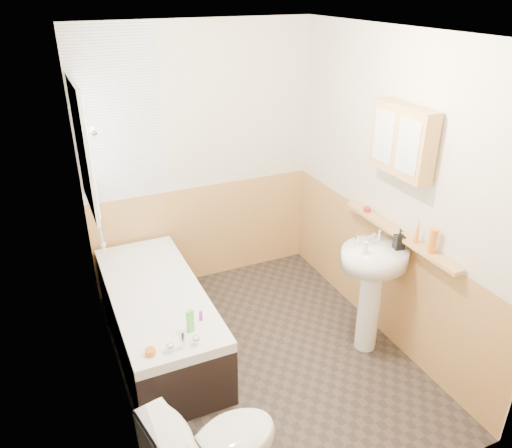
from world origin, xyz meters
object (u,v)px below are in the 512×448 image
object	(u,v)px
sink	(372,278)
pine_shelf	(398,234)
bathtub	(158,318)
medicine_cabinet	(403,141)

from	to	relation	value
sink	pine_shelf	bearing A→B (deg)	14.39
bathtub	medicine_cabinet	size ratio (longest dim) A/B	3.10
bathtub	pine_shelf	size ratio (longest dim) A/B	1.35
sink	medicine_cabinet	bearing A→B (deg)	32.69
bathtub	pine_shelf	world-z (taller)	pine_shelf
medicine_cabinet	sink	bearing A→B (deg)	-161.10
pine_shelf	bathtub	bearing A→B (deg)	158.56
pine_shelf	medicine_cabinet	distance (m)	0.73
sink	medicine_cabinet	size ratio (longest dim) A/B	1.90
bathtub	pine_shelf	xyz separation A→B (m)	(1.77, -0.70, 0.73)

